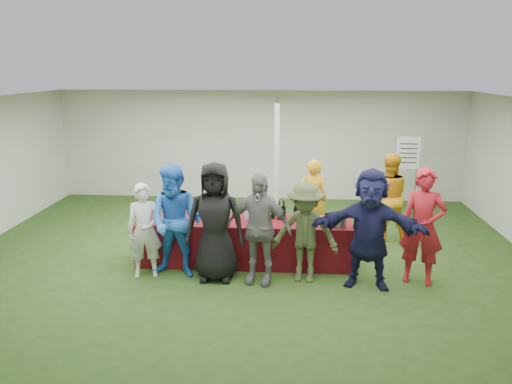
# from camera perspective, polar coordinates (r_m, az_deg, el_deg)

# --- Properties ---
(ground) EXTENTS (60.00, 60.00, 0.00)m
(ground) POSITION_cam_1_polar(r_m,az_deg,el_deg) (8.92, -1.20, -7.30)
(ground) COLOR #284719
(ground) RESTS_ON ground
(tent) EXTENTS (10.00, 10.00, 10.00)m
(tent) POSITION_cam_1_polar(r_m,az_deg,el_deg) (9.66, 2.37, 2.74)
(tent) COLOR white
(tent) RESTS_ON ground
(serving_table) EXTENTS (3.60, 0.80, 0.75)m
(serving_table) POSITION_cam_1_polar(r_m,az_deg,el_deg) (8.51, -1.35, -5.70)
(serving_table) COLOR maroon
(serving_table) RESTS_ON ground
(wine_bottles) EXTENTS (0.67, 0.15, 0.32)m
(wine_bottles) POSITION_cam_1_polar(r_m,az_deg,el_deg) (8.45, 3.06, -2.32)
(wine_bottles) COLOR black
(wine_bottles) RESTS_ON serving_table
(wine_glasses) EXTENTS (2.68, 0.16, 0.16)m
(wine_glasses) POSITION_cam_1_polar(r_m,az_deg,el_deg) (8.16, -4.57, -3.01)
(wine_glasses) COLOR silver
(wine_glasses) RESTS_ON serving_table
(water_bottle) EXTENTS (0.07, 0.07, 0.23)m
(water_bottle) POSITION_cam_1_polar(r_m,az_deg,el_deg) (8.43, -1.09, -2.46)
(water_bottle) COLOR silver
(water_bottle) RESTS_ON serving_table
(bar_towel) EXTENTS (0.25, 0.18, 0.03)m
(bar_towel) POSITION_cam_1_polar(r_m,az_deg,el_deg) (8.42, 8.70, -3.27)
(bar_towel) COLOR white
(bar_towel) RESTS_ON serving_table
(dump_bucket) EXTENTS (0.23, 0.23, 0.18)m
(dump_bucket) POSITION_cam_1_polar(r_m,az_deg,el_deg) (8.15, 9.52, -3.34)
(dump_bucket) COLOR slate
(dump_bucket) RESTS_ON serving_table
(wine_list_sign) EXTENTS (0.50, 0.03, 1.80)m
(wine_list_sign) POSITION_cam_1_polar(r_m,az_deg,el_deg) (11.27, 16.95, 3.61)
(wine_list_sign) COLOR slate
(wine_list_sign) RESTS_ON ground
(staff_pourer) EXTENTS (0.61, 0.42, 1.58)m
(staff_pourer) POSITION_cam_1_polar(r_m,az_deg,el_deg) (9.57, 6.44, -0.91)
(staff_pourer) COLOR gold
(staff_pourer) RESTS_ON ground
(staff_back) EXTENTS (0.84, 0.67, 1.69)m
(staff_back) POSITION_cam_1_polar(r_m,az_deg,el_deg) (9.85, 14.84, -0.53)
(staff_back) COLOR orange
(staff_back) RESTS_ON ground
(customer_0) EXTENTS (0.62, 0.48, 1.52)m
(customer_0) POSITION_cam_1_polar(r_m,az_deg,el_deg) (8.07, -12.61, -4.31)
(customer_0) COLOR silver
(customer_0) RESTS_ON ground
(customer_1) EXTENTS (0.97, 0.80, 1.81)m
(customer_1) POSITION_cam_1_polar(r_m,az_deg,el_deg) (7.93, -9.11, -3.35)
(customer_1) COLOR blue
(customer_1) RESTS_ON ground
(customer_2) EXTENTS (0.92, 0.60, 1.87)m
(customer_2) POSITION_cam_1_polar(r_m,az_deg,el_deg) (7.73, -4.69, -3.42)
(customer_2) COLOR black
(customer_2) RESTS_ON ground
(customer_3) EXTENTS (1.09, 0.63, 1.74)m
(customer_3) POSITION_cam_1_polar(r_m,az_deg,el_deg) (7.61, 0.29, -4.19)
(customer_3) COLOR slate
(customer_3) RESTS_ON ground
(customer_4) EXTENTS (1.10, 0.74, 1.58)m
(customer_4) POSITION_cam_1_polar(r_m,az_deg,el_deg) (7.72, 5.65, -4.64)
(customer_4) COLOR #3F4A27
(customer_4) RESTS_ON ground
(customer_5) EXTENTS (1.76, 0.82, 1.83)m
(customer_5) POSITION_cam_1_polar(r_m,az_deg,el_deg) (7.65, 12.84, -4.11)
(customer_5) COLOR #16173C
(customer_5) RESTS_ON ground
(customer_6) EXTENTS (0.76, 0.62, 1.81)m
(customer_6) POSITION_cam_1_polar(r_m,az_deg,el_deg) (7.99, 18.50, -3.79)
(customer_6) COLOR #A81822
(customer_6) RESTS_ON ground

